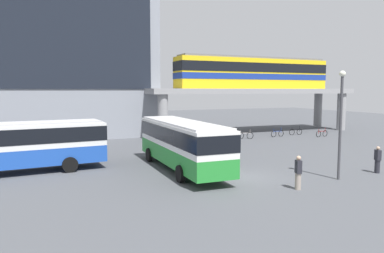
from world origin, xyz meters
name	(u,v)px	position (x,y,z in m)	size (l,w,h in m)	color
ground_plane	(182,152)	(0.00, 10.00, 0.00)	(120.00, 120.00, 0.00)	#47494F
station_building	(47,48)	(-9.91, 26.07, 9.97)	(22.97, 11.53, 19.93)	gray
elevated_platform	(252,95)	(13.28, 19.78, 4.60)	(27.19, 5.93, 5.43)	gray
train	(254,73)	(13.41, 19.78, 7.39)	(20.11, 2.96, 3.84)	yellow
bus_main	(182,140)	(-2.64, 3.40, 1.99)	(2.92, 11.08, 3.22)	#268C33
bus_secondary	(15,142)	(-12.68, 6.55, 1.99)	(11.20, 3.35, 3.22)	#1E4CB2
bicycle_orange	(213,138)	(5.22, 14.52, 0.36)	(1.78, 0.33, 1.04)	black
bicycle_silver	(245,135)	(9.41, 15.05, 0.36)	(1.71, 0.63, 1.04)	black
bicycle_black	(296,132)	(16.70, 15.67, 0.36)	(1.79, 0.17, 1.04)	black
bicycle_blue	(277,134)	(13.68, 15.12, 0.36)	(1.79, 0.17, 1.04)	black
bicycle_red	(322,134)	(18.29, 13.11, 0.36)	(1.79, 0.26, 1.04)	black
pedestrian_by_bike_rack	(378,160)	(8.45, -2.39, 0.81)	(0.37, 0.46, 1.71)	#26262D
pedestrian_near_building	(298,174)	(1.25, -3.51, 0.86)	(0.37, 0.46, 1.82)	gray
lamp_post	(341,116)	(4.89, -2.71, 3.76)	(0.36, 0.36, 6.38)	#3F3F44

